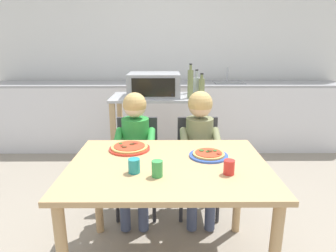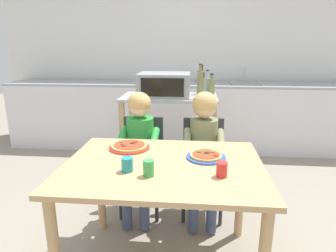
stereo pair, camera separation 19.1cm
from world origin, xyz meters
TOP-DOWN VIEW (x-y plane):
  - ground_plane at (0.00, 1.10)m, footprint 10.97×10.97m
  - back_wall_tiled at (0.00, 2.80)m, footprint 5.32×0.12m
  - kitchen_counter at (0.00, 2.39)m, footprint 4.79×0.60m
  - kitchen_island_cart at (-0.09, 1.34)m, footprint 0.97×0.53m
  - toaster_oven at (-0.13, 1.35)m, footprint 0.51×0.41m
  - bottle_slim_sauce at (0.22, 1.22)m, footprint 0.06×0.06m
  - bottle_tall_green_wine at (0.24, 1.52)m, footprint 0.06×0.06m
  - bottle_clear_vinegar at (0.29, 1.33)m, footprint 0.07×0.07m
  - bottle_dark_olive_oil at (0.33, 1.25)m, footprint 0.06×0.06m
  - dining_table at (0.00, 0.00)m, footprint 1.19×0.89m
  - dining_chair_left at (-0.26, 0.71)m, footprint 0.36×0.36m
  - dining_chair_right at (0.26, 0.71)m, footprint 0.36×0.36m
  - child_in_green_shirt at (-0.26, 0.59)m, footprint 0.32×0.42m
  - child_in_olive_shirt at (0.26, 0.60)m, footprint 0.32×0.42m
  - pizza_plate_red_rimmed at (-0.26, 0.25)m, footprint 0.28×0.28m
  - pizza_plate_blue_rimmed at (0.26, 0.11)m, footprint 0.25×0.25m
  - drinking_cup_teal at (-0.19, -0.13)m, footprint 0.07×0.07m
  - drinking_cup_red at (0.33, -0.15)m, footprint 0.06×0.06m
  - drinking_cup_green at (-0.06, -0.18)m, footprint 0.06×0.06m

SIDE VIEW (x-z plane):
  - ground_plane at x=0.00m, z-range 0.00..0.00m
  - kitchen_counter at x=0.00m, z-range -0.10..1.01m
  - dining_chair_left at x=-0.26m, z-range 0.07..0.89m
  - dining_chair_right at x=0.26m, z-range 0.07..0.89m
  - kitchen_island_cart at x=-0.09m, z-range 0.14..1.06m
  - dining_table at x=0.00m, z-range 0.26..1.00m
  - child_in_green_shirt at x=-0.26m, z-range 0.15..1.19m
  - child_in_olive_shirt at x=0.26m, z-range 0.16..1.21m
  - pizza_plate_blue_rimmed at x=0.26m, z-range 0.73..0.76m
  - pizza_plate_red_rimmed at x=-0.26m, z-range 0.73..0.77m
  - drinking_cup_teal at x=-0.19m, z-range 0.74..0.82m
  - drinking_cup_red at x=0.33m, z-range 0.74..0.82m
  - drinking_cup_green at x=-0.06m, z-range 0.74..0.83m
  - bottle_dark_olive_oil at x=0.33m, z-range 0.89..1.13m
  - bottle_clear_vinegar at x=0.29m, z-range 0.88..1.15m
  - toaster_oven at x=-0.13m, z-range 0.91..1.14m
  - bottle_tall_green_wine at x=0.24m, z-range 0.88..1.18m
  - bottle_slim_sauce at x=0.22m, z-range 0.89..1.22m
  - back_wall_tiled at x=0.00m, z-range 0.00..2.70m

